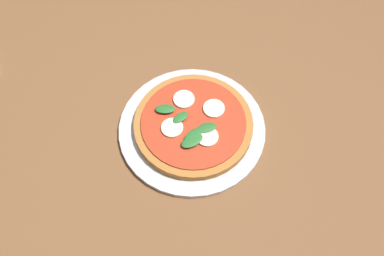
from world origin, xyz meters
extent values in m
plane|color=#2D2B28|center=(0.00, 0.00, 0.00)|extent=(6.00, 6.00, 0.00)
cube|color=brown|center=(0.00, 0.00, 0.75)|extent=(1.45, 1.16, 0.04)
cube|color=brown|center=(0.64, 0.50, 0.36)|extent=(0.07, 0.07, 0.73)
cylinder|color=silver|center=(0.09, -0.02, 0.78)|extent=(0.31, 0.31, 0.01)
cylinder|color=#B27033|center=(0.09, -0.02, 0.79)|extent=(0.25, 0.25, 0.02)
cylinder|color=#B7381E|center=(0.09, -0.02, 0.80)|extent=(0.22, 0.22, 0.00)
cylinder|color=#F4EACC|center=(0.14, -0.02, 0.81)|extent=(0.05, 0.05, 0.00)
cylinder|color=#F4EACC|center=(0.10, 0.04, 0.81)|extent=(0.05, 0.05, 0.00)
cylinder|color=#F4EACC|center=(0.04, -0.01, 0.81)|extent=(0.05, 0.05, 0.00)
cylinder|color=#F4EACC|center=(0.09, -0.07, 0.81)|extent=(0.05, 0.05, 0.00)
ellipsoid|color=#286B2D|center=(0.10, -0.05, 0.81)|extent=(0.05, 0.03, 0.00)
ellipsoid|color=#286B2D|center=(0.06, -0.06, 0.81)|extent=(0.05, 0.03, 0.00)
ellipsoid|color=#286B2D|center=(0.05, 0.03, 0.81)|extent=(0.05, 0.04, 0.00)
ellipsoid|color=#286B2D|center=(0.07, 0.00, 0.81)|extent=(0.04, 0.02, 0.00)
ellipsoid|color=#286B2D|center=(0.07, -0.05, 0.81)|extent=(0.05, 0.04, 0.00)
camera|label=1|loc=(-0.17, -0.42, 1.59)|focal=41.54mm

